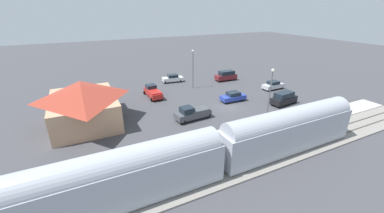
% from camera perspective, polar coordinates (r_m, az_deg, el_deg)
% --- Properties ---
extents(ground_plane, '(200.00, 200.00, 0.00)m').
position_cam_1_polar(ground_plane, '(40.63, 8.88, 0.05)').
color(ground_plane, '#424247').
extents(railway_track, '(4.80, 70.00, 0.30)m').
position_cam_1_polar(railway_track, '(31.47, 23.57, -8.65)').
color(railway_track, gray).
rests_on(railway_track, ground).
extents(platform, '(3.20, 46.00, 0.30)m').
position_cam_1_polar(platform, '(33.71, 18.56, -5.61)').
color(platform, '#B7B2A8').
rests_on(platform, ground).
extents(station_building, '(12.29, 9.27, 5.59)m').
position_cam_1_polar(station_building, '(36.71, -24.53, 0.53)').
color(station_building, tan).
rests_on(station_building, ground).
extents(pedestrian_on_platform, '(0.36, 0.36, 1.71)m').
position_cam_1_polar(pedestrian_on_platform, '(32.57, 16.66, -4.15)').
color(pedestrian_on_platform, '#23284C').
rests_on(pedestrian_on_platform, platform).
extents(pedestrian_waiting_far, '(0.36, 0.36, 1.71)m').
position_cam_1_polar(pedestrian_waiting_far, '(38.81, 28.03, -1.55)').
color(pedestrian_waiting_far, '#333338').
rests_on(pedestrian_waiting_far, platform).
extents(sedan_white, '(2.39, 4.70, 1.74)m').
position_cam_1_polar(sedan_white, '(53.35, -4.65, 6.76)').
color(sedan_white, white).
rests_on(sedan_white, ground).
extents(pickup_red, '(5.44, 2.58, 2.14)m').
position_cam_1_polar(pickup_red, '(44.61, -9.39, 3.51)').
color(pickup_red, red).
rests_on(pickup_red, ground).
extents(sedan_silver, '(2.03, 4.57, 1.74)m').
position_cam_1_polar(sedan_silver, '(51.07, 18.86, 4.87)').
color(sedan_silver, silver).
rests_on(sedan_silver, ground).
extents(pickup_charcoal, '(2.35, 5.53, 2.14)m').
position_cam_1_polar(pickup_charcoal, '(35.11, 0.07, -1.58)').
color(pickup_charcoal, '#47494F').
rests_on(pickup_charcoal, ground).
extents(suv_maroon, '(2.16, 4.98, 2.22)m').
position_cam_1_polar(suv_maroon, '(54.92, 8.18, 7.36)').
color(suv_maroon, maroon).
rests_on(suv_maroon, ground).
extents(sedan_blue, '(1.99, 4.56, 1.74)m').
position_cam_1_polar(sedan_blue, '(42.66, 9.83, 2.37)').
color(sedan_blue, '#283D9E').
rests_on(sedan_blue, ground).
extents(suv_black, '(2.56, 5.11, 2.22)m').
position_cam_1_polar(suv_black, '(43.52, 21.18, 1.91)').
color(suv_black, black).
rests_on(suv_black, ground).
extents(light_pole_near_platform, '(0.44, 0.44, 7.87)m').
position_cam_1_polar(light_pole_near_platform, '(34.76, 18.28, 3.91)').
color(light_pole_near_platform, '#515156').
rests_on(light_pole_near_platform, ground).
extents(light_pole_lot_center, '(0.44, 0.44, 7.80)m').
position_cam_1_polar(light_pole_lot_center, '(48.12, 0.23, 10.02)').
color(light_pole_lot_center, '#515156').
rests_on(light_pole_lot_center, ground).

